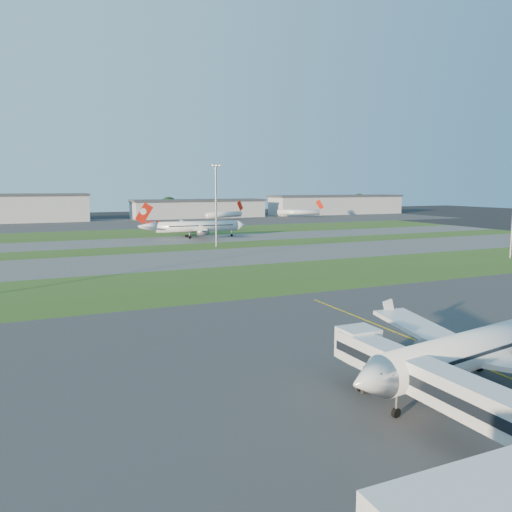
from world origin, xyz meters
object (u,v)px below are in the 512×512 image
jet_bridge (458,394)px  mini_jet_far (299,212)px  light_mast_centre (216,200)px  mini_jet_near (224,215)px  airliner_parked (487,347)px  airliner_taxiing (197,227)px

jet_bridge → mini_jet_far: bearing=63.7°
light_mast_centre → mini_jet_near: bearing=68.7°
airliner_parked → airliner_taxiing: 145.70m
airliner_taxiing → jet_bridge: bearing=83.1°
airliner_taxiing → mini_jet_far: size_ratio=1.47×
jet_bridge → airliner_parked: (11.26, 7.38, -0.20)m
jet_bridge → airliner_parked: size_ratio=0.78×
mini_jet_far → light_mast_centre: bearing=-99.6°
light_mast_centre → airliner_taxiing: bearing=85.2°
mini_jet_near → mini_jet_far: size_ratio=1.04×
airliner_parked → mini_jet_near: airliner_parked is taller
airliner_parked → mini_jet_far: bearing=55.6°
airliner_taxiing → mini_jet_near: bearing=-113.0°
jet_bridge → mini_jet_near: (70.30, 239.62, -0.73)m
mini_jet_far → mini_jet_near: bearing=-143.2°
jet_bridge → mini_jet_far: 275.78m
mini_jet_far → light_mast_centre: light_mast_centre is taller
mini_jet_near → light_mast_centre: 125.49m
jet_bridge → airliner_parked: airliner_parked is taller
jet_bridge → mini_jet_far: mini_jet_far is taller
airliner_taxiing → mini_jet_far: bearing=-131.8°
mini_jet_near → light_mast_centre: light_mast_centre is taller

